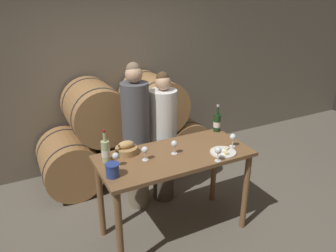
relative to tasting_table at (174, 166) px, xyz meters
The scene contains 16 objects.
ground_plane 0.81m from the tasting_table, ahead, with size 10.00×10.00×0.00m, color #665E51.
stone_wall_back 2.09m from the tasting_table, 90.00° to the left, with size 10.00×0.12×3.20m.
barrel_stack 1.40m from the tasting_table, 90.00° to the left, with size 2.37×0.84×1.40m.
tasting_table is the anchor object (origin of this frame).
person_left 0.65m from the tasting_table, 104.09° to the left, with size 0.31×0.31×1.77m.
person_right 0.65m from the tasting_table, 73.47° to the left, with size 0.32×0.32×1.63m.
wine_bottle_red 0.80m from the tasting_table, 22.06° to the left, with size 0.08×0.08×0.32m.
wine_bottle_white 0.72m from the tasting_table, 165.44° to the left, with size 0.08×0.08×0.32m.
blue_crock 0.72m from the tasting_table, 169.48° to the right, with size 0.13×0.13×0.12m.
bread_basket 0.52m from the tasting_table, 151.42° to the left, with size 0.22×0.22×0.14m.
cheese_plate 0.51m from the tasting_table, 24.15° to the right, with size 0.26×0.26×0.04m.
wine_glass_far_left 0.65m from the tasting_table, behind, with size 0.06×0.06×0.14m.
wine_glass_left 0.40m from the tasting_table, behind, with size 0.06×0.06×0.14m.
wine_glass_center 0.24m from the tasting_table, 105.88° to the left, with size 0.06×0.06×0.14m.
wine_glass_right 0.50m from the tasting_table, 46.39° to the right, with size 0.06×0.06×0.14m.
wine_glass_far_right 0.68m from the tasting_table, 11.31° to the right, with size 0.06×0.06×0.14m.
Camera 1 is at (-1.39, -2.55, 2.46)m, focal length 35.00 mm.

